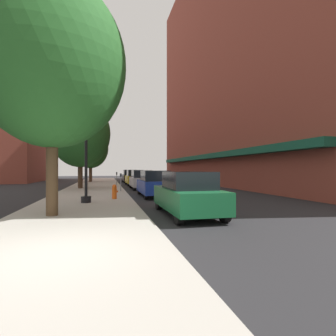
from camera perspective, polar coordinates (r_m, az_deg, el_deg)
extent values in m
plane|color=#232326|center=(23.83, -6.01, -4.44)|extent=(90.00, 90.00, 0.00)
cube|color=#A8A399|center=(24.65, -15.60, -4.16)|extent=(4.80, 50.00, 0.12)
cube|color=brown|center=(33.52, 13.62, 22.48)|extent=(6.00, 40.00, 29.37)
cube|color=#144C38|center=(29.59, 7.84, 2.39)|extent=(0.90, 34.00, 0.50)
cube|color=brown|center=(44.63, -29.02, 7.53)|extent=(6.00, 18.00, 15.50)
cylinder|color=black|center=(13.51, -17.37, -6.53)|extent=(0.48, 0.48, 0.30)
cylinder|color=black|center=(13.49, -17.36, 5.16)|extent=(0.14, 0.14, 5.20)
sphere|color=silver|center=(14.03, -17.34, 16.54)|extent=(0.44, 0.44, 0.44)
cylinder|color=#E05614|center=(14.79, -11.56, -5.37)|extent=(0.26, 0.26, 0.62)
sphere|color=#E05614|center=(14.76, -11.56, -3.98)|extent=(0.24, 0.24, 0.24)
cylinder|color=#E05614|center=(14.79, -11.02, -5.02)|extent=(0.12, 0.10, 0.10)
cylinder|color=slate|center=(27.37, -11.07, -2.54)|extent=(0.06, 0.06, 1.05)
cube|color=#33383D|center=(27.35, -11.07, -1.17)|extent=(0.14, 0.09, 0.26)
cylinder|color=slate|center=(19.81, -10.21, -3.43)|extent=(0.06, 0.06, 1.05)
cube|color=#33383D|center=(19.79, -10.21, -1.54)|extent=(0.14, 0.09, 0.26)
cylinder|color=#4C3823|center=(10.14, -23.86, 0.21)|extent=(0.40, 0.40, 3.42)
ellipsoid|color=#235B23|center=(10.80, -23.83, 19.97)|extent=(5.18, 5.18, 5.96)
cylinder|color=#422D1E|center=(34.90, -16.47, -0.73)|extent=(0.40, 0.40, 2.63)
ellipsoid|color=#235B23|center=(35.00, -16.47, 4.16)|extent=(4.46, 4.46, 5.12)
cylinder|color=#422D1E|center=(23.67, -18.51, -0.77)|extent=(0.40, 0.40, 2.80)
ellipsoid|color=#235B23|center=(23.86, -18.50, 7.16)|extent=(5.05, 5.05, 5.81)
cylinder|color=black|center=(11.48, -1.97, -7.42)|extent=(0.22, 0.64, 0.64)
cylinder|color=black|center=(11.89, 5.48, -7.17)|extent=(0.22, 0.64, 0.64)
cylinder|color=black|center=(8.40, 2.39, -10.09)|extent=(0.22, 0.64, 0.64)
cylinder|color=black|center=(8.95, 12.19, -9.48)|extent=(0.22, 0.64, 0.64)
cube|color=#196638|center=(10.10, 4.20, -6.58)|extent=(1.80, 4.30, 0.76)
cube|color=black|center=(9.90, 4.47, -2.65)|extent=(1.56, 2.20, 0.64)
cylinder|color=black|center=(18.31, -6.27, -4.72)|extent=(0.22, 0.64, 0.64)
cylinder|color=black|center=(18.57, -1.47, -4.66)|extent=(0.22, 0.64, 0.64)
cylinder|color=black|center=(15.15, -4.77, -5.67)|extent=(0.22, 0.64, 0.64)
cylinder|color=black|center=(15.46, 0.98, -5.56)|extent=(0.22, 0.64, 0.64)
cube|color=#1E389E|center=(16.83, -2.95, -4.03)|extent=(1.80, 4.30, 0.76)
cube|color=black|center=(16.65, -2.86, -1.66)|extent=(1.56, 2.20, 0.64)
cylinder|color=black|center=(24.65, -8.09, -3.56)|extent=(0.22, 0.64, 0.64)
cylinder|color=black|center=(24.84, -4.50, -3.53)|extent=(0.22, 0.64, 0.64)
cylinder|color=black|center=(21.47, -7.31, -4.05)|extent=(0.22, 0.64, 0.64)
cylinder|color=black|center=(21.69, -3.20, -4.02)|extent=(0.22, 0.64, 0.64)
cube|color=#B2B2BA|center=(23.13, -5.80, -2.98)|extent=(1.80, 4.30, 0.76)
cube|color=black|center=(22.96, -5.75, -1.26)|extent=(1.56, 2.20, 0.64)
cylinder|color=black|center=(30.23, -9.06, -2.94)|extent=(0.22, 0.64, 0.64)
cylinder|color=black|center=(30.39, -6.12, -2.92)|extent=(0.22, 0.64, 0.64)
cylinder|color=black|center=(27.04, -8.56, -3.26)|extent=(0.22, 0.64, 0.64)
cylinder|color=black|center=(27.22, -5.28, -3.24)|extent=(0.22, 0.64, 0.64)
cube|color=gold|center=(28.69, -7.27, -2.44)|extent=(1.80, 4.30, 0.76)
cube|color=black|center=(28.53, -7.24, -1.05)|extent=(1.56, 2.20, 0.64)
cylinder|color=black|center=(36.26, -9.77, -2.48)|extent=(0.22, 0.64, 0.64)
cylinder|color=black|center=(36.39, -7.31, -2.47)|extent=(0.22, 0.64, 0.64)
cylinder|color=black|center=(33.07, -9.43, -2.70)|extent=(0.22, 0.64, 0.64)
cylinder|color=black|center=(33.21, -6.74, -2.69)|extent=(0.22, 0.64, 0.64)
cube|color=black|center=(34.71, -8.32, -2.05)|extent=(1.80, 4.30, 0.76)
cube|color=black|center=(34.54, -8.30, -0.90)|extent=(1.56, 2.20, 0.64)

